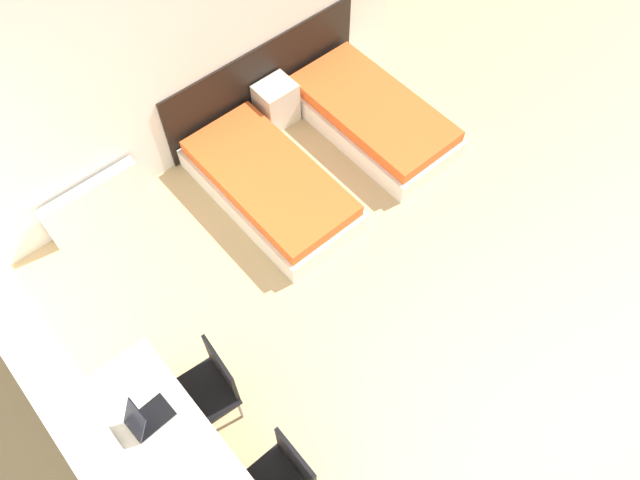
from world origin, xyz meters
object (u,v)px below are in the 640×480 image
laptop (145,419)px  chair_near_laptop (208,387)px  bed_near_window (270,185)px  bed_near_door (372,116)px  nightstand (276,103)px  chair_near_notebook (281,479)px

laptop → chair_near_laptop: bearing=0.1°
bed_near_window → bed_near_door: (1.45, 0.00, 0.00)m
bed_near_window → chair_near_laptop: chair_near_laptop is taller
laptop → nightstand: bearing=35.0°
bed_near_window → chair_near_notebook: size_ratio=2.08×
bed_near_door → laptop: laptop is taller
nightstand → chair_near_notebook: 4.01m
bed_near_door → laptop: 4.03m
chair_near_laptop → laptop: (-0.51, -0.02, 0.33)m
chair_near_notebook → laptop: size_ratio=2.82×
bed_near_window → bed_near_door: same height
bed_near_door → chair_near_laptop: chair_near_laptop is taller
chair_near_laptop → laptop: laptop is taller
bed_near_door → chair_near_notebook: (-3.19, -2.37, 0.30)m
nightstand → laptop: bearing=-142.8°
laptop → bed_near_window: bearing=30.9°
nightstand → chair_near_laptop: size_ratio=0.57×
chair_near_laptop → laptop: 0.61m
bed_near_door → nightstand: size_ratio=3.67×
chair_near_laptop → bed_near_door: bearing=29.8°
chair_near_notebook → bed_near_window: bearing=54.3°
bed_near_door → laptop: size_ratio=5.85×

